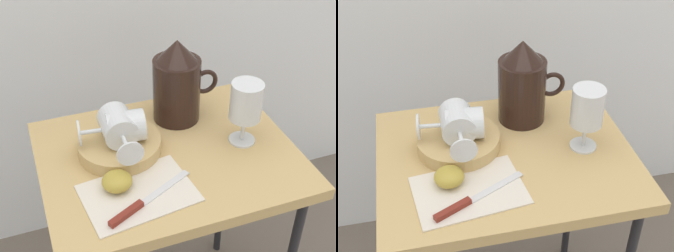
# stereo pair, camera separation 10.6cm
# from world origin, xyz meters

# --- Properties ---
(table) EXTENTS (0.60, 0.47, 0.67)m
(table) POSITION_xyz_m (0.00, 0.00, 0.60)
(table) COLOR tan
(table) RESTS_ON ground_plane
(linen_napkin) EXTENTS (0.25, 0.19, 0.00)m
(linen_napkin) POSITION_xyz_m (-0.10, -0.11, 0.67)
(linen_napkin) COLOR silver
(linen_napkin) RESTS_ON table
(basket_tray) EXTENTS (0.20, 0.20, 0.03)m
(basket_tray) POSITION_xyz_m (-0.10, 0.05, 0.69)
(basket_tray) COLOR tan
(basket_tray) RESTS_ON table
(pitcher) EXTENTS (0.17, 0.12, 0.22)m
(pitcher) POSITION_xyz_m (0.07, 0.13, 0.76)
(pitcher) COLOR black
(pitcher) RESTS_ON table
(wine_glass_upright) EXTENTS (0.08, 0.08, 0.16)m
(wine_glass_upright) POSITION_xyz_m (0.19, -0.01, 0.77)
(wine_glass_upright) COLOR silver
(wine_glass_upright) RESTS_ON table
(wine_glass_tipped_near) EXTENTS (0.08, 0.15, 0.08)m
(wine_glass_tipped_near) POSITION_xyz_m (-0.10, 0.04, 0.74)
(wine_glass_tipped_near) COLOR silver
(wine_glass_tipped_near) RESTS_ON basket_tray
(wine_glass_tipped_far) EXTENTS (0.16, 0.08, 0.07)m
(wine_glass_tipped_far) POSITION_xyz_m (-0.09, 0.04, 0.74)
(wine_glass_tipped_far) COLOR silver
(wine_glass_tipped_far) RESTS_ON basket_tray
(apple_half_left) EXTENTS (0.07, 0.07, 0.04)m
(apple_half_left) POSITION_xyz_m (-0.14, -0.08, 0.69)
(apple_half_left) COLOR #B29938
(apple_half_left) RESTS_ON linen_napkin
(knife) EXTENTS (0.21, 0.11, 0.01)m
(knife) POSITION_xyz_m (-0.11, -0.15, 0.68)
(knife) COLOR silver
(knife) RESTS_ON linen_napkin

